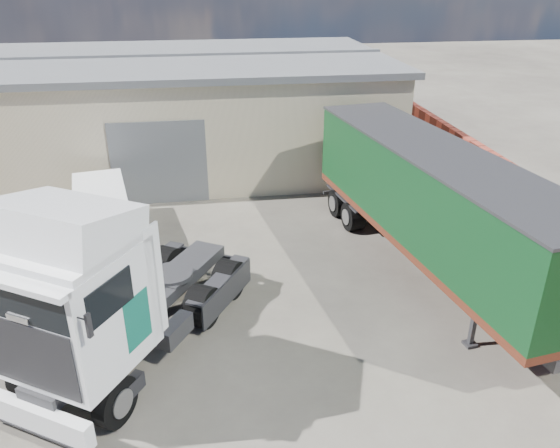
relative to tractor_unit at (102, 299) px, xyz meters
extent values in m
plane|color=#2A2722|center=(2.79, 0.93, -2.15)|extent=(120.00, 120.00, 0.00)
cube|color=beige|center=(-3.21, 16.93, 0.35)|extent=(30.00, 12.00, 5.00)
cube|color=#5A5C5F|center=(-3.21, 16.93, 3.00)|extent=(30.60, 12.60, 0.30)
cube|color=#5A5C5F|center=(0.79, 10.91, -0.35)|extent=(4.00, 0.08, 3.60)
cube|color=#5A5C5F|center=(-3.21, 16.93, 3.20)|extent=(30.60, 0.40, 0.15)
cube|color=maroon|center=(14.29, 6.93, -0.90)|extent=(0.35, 26.00, 2.50)
cylinder|color=black|center=(-0.72, -1.18, -1.54)|extent=(3.04, 2.50, 1.21)
cylinder|color=black|center=(1.37, 2.24, -1.54)|extent=(3.09, 2.53, 1.21)
cylinder|color=black|center=(2.20, 3.61, -1.54)|extent=(3.09, 2.53, 1.21)
cube|color=#2D2D30|center=(0.71, 1.17, -1.12)|extent=(4.81, 6.99, 0.34)
cube|color=white|center=(-1.29, -2.11, -1.52)|extent=(2.64, 1.76, 0.63)
cube|color=white|center=(-0.51, -0.84, 0.46)|extent=(3.82, 3.74, 2.81)
cube|color=black|center=(-1.20, -1.96, 0.03)|extent=(2.19, 1.37, 1.60)
cube|color=black|center=(-1.18, -1.94, 1.29)|extent=(2.23, 1.39, 0.86)
cube|color=white|center=(-0.39, -0.64, 2.26)|extent=(3.58, 3.37, 1.41)
cube|color=#0C5948|center=(-1.50, 0.30, 0.14)|extent=(0.46, 0.74, 1.26)
cube|color=#0C5948|center=(0.96, -1.20, 0.14)|extent=(0.46, 0.74, 1.26)
cylinder|color=#2D2D30|center=(1.49, 2.44, -0.88)|extent=(1.73, 1.73, 0.14)
cube|color=#2D2D30|center=(9.50, -0.41, -1.57)|extent=(0.36, 0.36, 1.16)
cube|color=#2D2D30|center=(11.38, -0.13, -1.57)|extent=(0.36, 0.36, 1.16)
cylinder|color=black|center=(9.20, 7.93, -1.59)|extent=(2.83, 1.51, 1.12)
cube|color=#2D2D30|center=(9.84, 3.70, -1.20)|extent=(2.73, 12.66, 0.37)
cube|color=#602916|center=(9.84, 3.70, -0.85)|extent=(4.50, 12.93, 0.25)
cube|color=black|center=(9.84, 3.70, 0.65)|extent=(4.50, 12.93, 2.75)
cube|color=#2D2D30|center=(9.84, 3.70, 2.04)|extent=(4.57, 13.00, 0.08)
cylinder|color=black|center=(-0.97, 6.39, -1.83)|extent=(1.97, 0.98, 0.65)
cylinder|color=black|center=(-1.55, 9.48, -1.83)|extent=(1.97, 0.98, 0.65)
cube|color=white|center=(-1.26, 7.93, -1.12)|extent=(2.66, 4.78, 1.67)
cube|color=white|center=(-0.92, 6.10, -1.17)|extent=(1.95, 1.20, 1.08)
cube|color=black|center=(-0.95, 6.29, -0.63)|extent=(1.70, 0.39, 0.59)
camera|label=1|loc=(2.59, -11.53, 7.26)|focal=35.00mm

